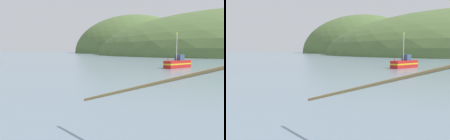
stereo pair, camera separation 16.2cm
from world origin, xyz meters
TOP-DOWN VIEW (x-y plane):
  - hill_far_center at (-26.69, 214.28)m, footprint 106.22×84.97m
  - hill_far_right at (35.29, 201.77)m, footprint 154.38×123.51m
  - fishing_boat_red at (6.91, 47.43)m, footprint 5.19×6.34m

SIDE VIEW (x-z plane):
  - hill_far_center at x=-26.69m, z-range -33.39..33.39m
  - hill_far_right at x=35.29m, z-range -28.56..28.56m
  - fishing_boat_red at x=6.91m, z-range -2.44..4.11m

